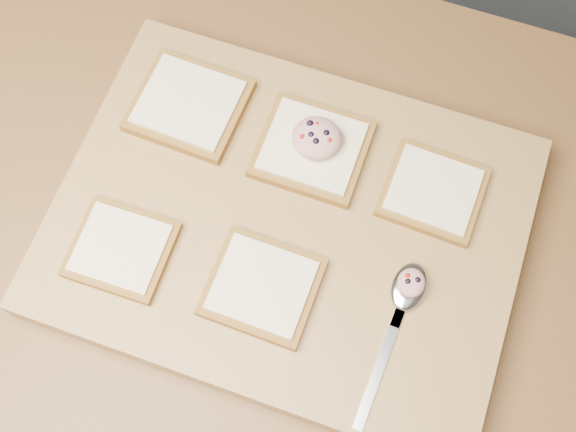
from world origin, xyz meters
name	(u,v)px	position (x,y,z in m)	size (l,w,h in m)	color
ground	(252,355)	(0.00, 0.00, 0.00)	(4.00, 4.00, 0.00)	#515459
island_counter	(241,307)	(0.00, 0.00, 0.45)	(2.00, 0.80, 0.90)	slate
cutting_board	(288,226)	(0.09, 0.01, 0.92)	(0.53, 0.40, 0.04)	#AC8149
bread_far_left	(189,105)	(-0.07, 0.11, 0.95)	(0.13, 0.12, 0.02)	olive
bread_far_center	(312,149)	(0.09, 0.10, 0.95)	(0.13, 0.12, 0.02)	olive
bread_far_right	(433,192)	(0.23, 0.09, 0.95)	(0.12, 0.11, 0.02)	olive
bread_near_left	(121,249)	(-0.08, -0.09, 0.95)	(0.11, 0.10, 0.02)	olive
bread_near_center	(262,287)	(0.09, -0.08, 0.95)	(0.12, 0.11, 0.02)	olive
tuna_salad_dollop	(317,138)	(0.09, 0.10, 0.97)	(0.06, 0.06, 0.03)	#DE978E
spoon	(405,298)	(0.24, -0.04, 0.95)	(0.04, 0.19, 0.01)	silver
spoon_salad	(411,283)	(0.24, -0.02, 0.96)	(0.03, 0.03, 0.02)	#DE978E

